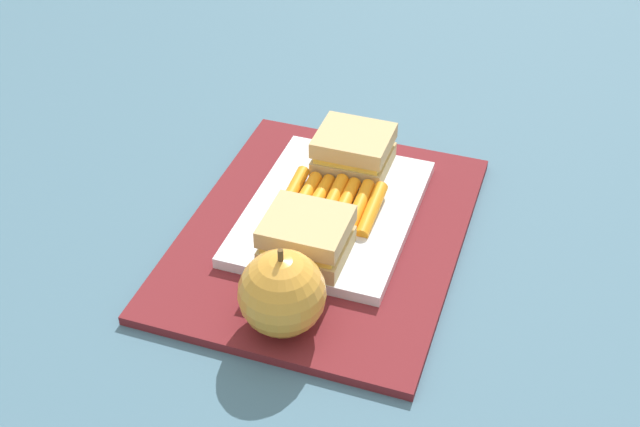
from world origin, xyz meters
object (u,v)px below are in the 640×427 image
Objects in this scene: food_tray at (331,212)px; sandwich_half_right at (307,237)px; sandwich_half_left at (354,150)px; apple at (282,293)px; carrot_sticks_bundle at (331,201)px.

sandwich_half_right is at bearing 0.00° from food_tray.
food_tray is 2.88× the size of sandwich_half_left.
apple reaches higher than sandwich_half_right.
sandwich_half_right is (0.16, 0.00, 0.00)m from sandwich_half_left.
carrot_sticks_bundle is at bearing -147.99° from food_tray.
sandwich_half_left reaches higher than food_tray.
sandwich_half_left is at bearing 179.62° from carrot_sticks_bundle.
sandwich_half_right is 0.88× the size of apple.
sandwich_half_left is 1.00× the size of sandwich_half_right.
carrot_sticks_bundle is (-0.00, -0.00, 0.01)m from food_tray.
apple is at bearing 1.80° from sandwich_half_left.
apple is (0.24, 0.01, 0.01)m from sandwich_half_left.
carrot_sticks_bundle is at bearing -179.63° from sandwich_half_right.
sandwich_half_right reaches higher than food_tray.
food_tray is 0.01m from carrot_sticks_bundle.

